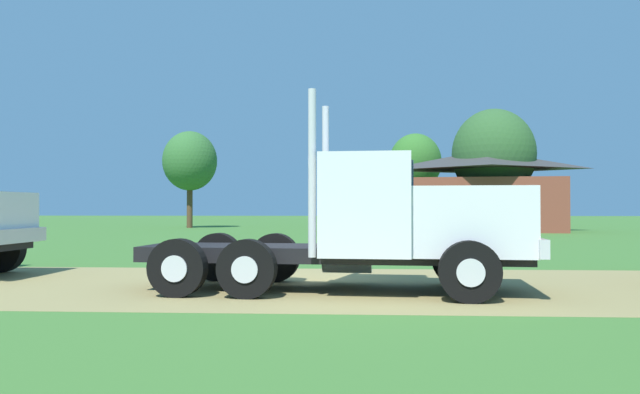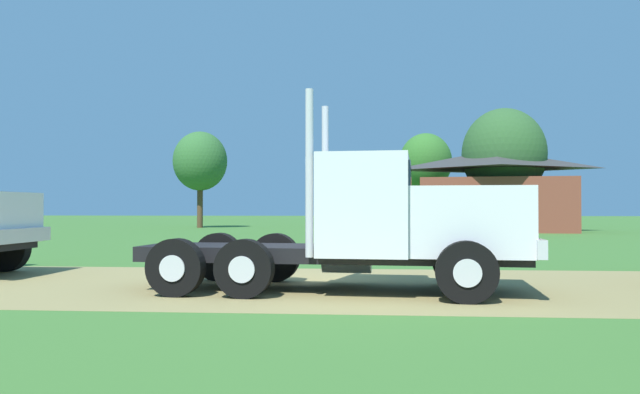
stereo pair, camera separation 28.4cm
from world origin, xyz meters
The scene contains 7 objects.
ground_plane centered at (0.00, 0.00, 0.00)m, with size 200.00×200.00×0.00m, color #3D6F2C.
dirt_track centered at (0.00, 0.00, 0.00)m, with size 120.00×6.70×0.01m, color #90824D.
truck_foreground_white centered at (1.79, -0.81, 1.23)m, with size 7.43×3.15×3.65m.
shed_building centered at (9.70, 29.25, 2.60)m, with size 10.63×8.18×5.37m.
tree_left centered at (-11.45, 33.98, 5.08)m, with size 4.13×4.13×7.38m.
tree_mid centered at (6.01, 37.83, 5.20)m, with size 4.22×4.22×7.54m.
tree_right centered at (10.39, 29.28, 5.10)m, with size 5.49×5.49×8.13m.
Camera 2 is at (1.55, -12.42, 1.58)m, focal length 34.70 mm.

